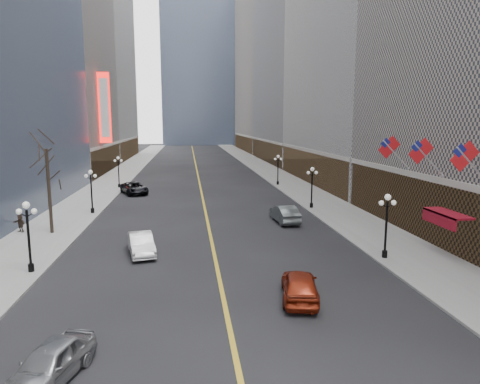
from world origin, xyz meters
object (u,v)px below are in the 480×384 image
object	(u,v)px
streetlamp_east_1	(387,219)
streetlamp_east_3	(278,167)
streetlamp_west_1	(28,229)
car_nb_mid	(141,244)
car_nb_far	(134,188)
streetlamp_west_3	(118,169)
car_nb_near	(50,363)
car_sb_far	(285,214)
streetlamp_west_2	(91,187)
streetlamp_east_2	(312,183)
car_sb_mid	(300,285)

from	to	relation	value
streetlamp_east_1	streetlamp_east_3	size ratio (longest dim) A/B	1.00
streetlamp_east_3	streetlamp_west_1	bearing A→B (deg)	-123.25
streetlamp_west_1	car_nb_mid	distance (m)	7.63
car_nb_mid	car_nb_far	distance (m)	27.57
streetlamp_west_3	car_nb_near	world-z (taller)	streetlamp_west_3
streetlamp_east_1	car_nb_far	distance (m)	37.10
car_nb_mid	car_nb_far	size ratio (longest dim) A/B	0.80
streetlamp_west_1	streetlamp_west_3	xyz separation A→B (m)	(0.00, 36.00, 0.00)
streetlamp_east_1	car_sb_far	xyz separation A→B (m)	(-4.41, 12.00, -2.07)
streetlamp_east_1	streetlamp_west_1	bearing A→B (deg)	180.00
car_nb_far	car_sb_far	bearing A→B (deg)	-70.51
streetlamp_west_2	car_nb_mid	distance (m)	16.19
streetlamp_east_3	car_nb_mid	bearing A→B (deg)	-117.60
streetlamp_west_3	car_nb_near	bearing A→B (deg)	-84.29
streetlamp_east_2	streetlamp_east_3	xyz separation A→B (m)	(0.00, 18.00, 0.00)
streetlamp_west_1	car_sb_far	bearing A→B (deg)	32.03
streetlamp_west_3	streetlamp_west_2	bearing A→B (deg)	-90.00
car_sb_far	car_nb_near	bearing A→B (deg)	55.56
streetlamp_west_1	car_sb_mid	xyz separation A→B (m)	(15.90, -5.98, -2.09)
car_nb_mid	car_sb_far	size ratio (longest dim) A/B	0.92
streetlamp_west_2	car_nb_near	bearing A→B (deg)	-80.93
car_sb_mid	streetlamp_east_1	bearing A→B (deg)	-130.95
streetlamp_west_1	car_nb_mid	size ratio (longest dim) A/B	0.97
streetlamp_west_1	car_nb_mid	bearing A→B (deg)	27.08
streetlamp_west_1	car_sb_far	size ratio (longest dim) A/B	0.89
streetlamp_east_1	car_sb_mid	world-z (taller)	streetlamp_east_1
car_nb_mid	car_sb_far	world-z (taller)	car_sb_far
car_nb_near	car_sb_far	world-z (taller)	car_sb_far
streetlamp_east_3	car_nb_near	bearing A→B (deg)	-111.31
streetlamp_east_3	car_nb_near	size ratio (longest dim) A/B	1.05
car_nb_near	car_nb_mid	bearing A→B (deg)	102.14
car_nb_near	car_sb_mid	distance (m)	12.69
streetlamp_west_2	car_sb_far	distance (m)	20.21
car_nb_mid	streetlamp_west_2	bearing A→B (deg)	102.03
streetlamp_east_2	streetlamp_west_3	bearing A→B (deg)	142.67
streetlamp_east_1	car_nb_near	world-z (taller)	streetlamp_east_1
car_nb_far	car_sb_mid	bearing A→B (deg)	-92.13
streetlamp_west_3	car_nb_mid	size ratio (longest dim) A/B	0.97
car_nb_far	car_nb_near	bearing A→B (deg)	-109.11
streetlamp_west_1	car_nb_far	xyz separation A→B (m)	(2.80, 30.65, -2.10)
car_nb_far	car_sb_mid	distance (m)	38.90
streetlamp_east_1	car_nb_mid	distance (m)	17.53
streetlamp_west_1	car_nb_mid	world-z (taller)	streetlamp_west_1
streetlamp_east_3	streetlamp_west_1	xyz separation A→B (m)	(-23.60, -36.00, 0.00)
car_nb_far	car_sb_far	xyz separation A→B (m)	(16.39, -18.65, 0.03)
car_nb_far	car_sb_mid	world-z (taller)	car_sb_mid
streetlamp_east_1	streetlamp_west_2	distance (m)	29.68
streetlamp_east_1	streetlamp_west_1	world-z (taller)	same
streetlamp_east_2	car_sb_far	world-z (taller)	streetlamp_east_2
car_nb_mid	car_sb_far	distance (m)	15.34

